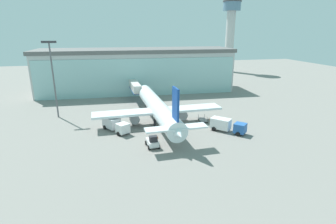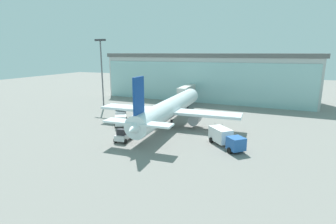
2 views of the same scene
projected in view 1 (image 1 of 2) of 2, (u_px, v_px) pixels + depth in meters
ground at (158, 128)px, 56.64m from camera, size 240.00×240.00×0.00m
terminal_building at (137, 70)px, 89.73m from camera, size 65.76×19.19×14.38m
jet_bridge at (134, 86)px, 78.84m from camera, size 2.71×14.60×5.57m
control_tower at (230, 28)px, 128.24m from camera, size 8.83×8.83×33.78m
apron_light_mast at (53, 73)px, 60.78m from camera, size 3.20×0.40×18.02m
airplane at (158, 108)px, 59.17m from camera, size 29.01×36.12×11.06m
catering_truck at (115, 124)px, 54.74m from camera, size 5.64×7.39×2.65m
fuel_truck at (227, 125)px, 54.32m from camera, size 6.62×6.81×2.65m
baggage_cart at (203, 120)px, 60.45m from camera, size 1.86×2.94×1.50m
pushback_tug at (153, 142)px, 47.31m from camera, size 2.37×3.32×2.30m
safety_cone_nose at (157, 137)px, 51.42m from camera, size 0.36×0.36×0.55m
safety_cone_wingtip at (210, 119)px, 61.66m from camera, size 0.36×0.36×0.55m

